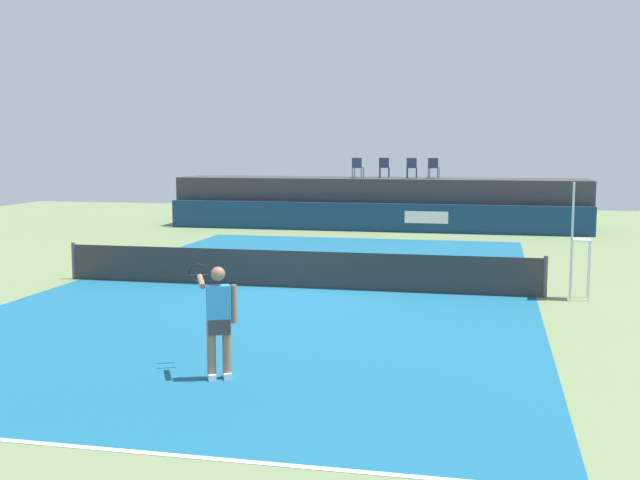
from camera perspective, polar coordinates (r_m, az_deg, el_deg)
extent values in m
plane|color=#6B7F51|center=(23.03, -0.06, -2.16)|extent=(48.00, 48.00, 0.00)
cube|color=#16597A|center=(20.15, -1.90, -3.47)|extent=(12.00, 22.00, 0.00)
cube|color=white|center=(10.25, -17.59, -14.09)|extent=(12.00, 0.10, 0.00)
cube|color=navy|center=(33.21, 3.84, 1.65)|extent=(18.00, 0.20, 1.20)
cube|color=white|center=(32.84, 7.73, 1.64)|extent=(1.80, 0.02, 0.50)
cube|color=#38383D|center=(34.95, 4.28, 2.72)|extent=(18.00, 2.80, 2.20)
cylinder|color=#2D3D56|center=(34.91, 3.18, 4.90)|extent=(0.04, 0.04, 0.44)
cylinder|color=#2D3D56|center=(35.01, 2.54, 4.91)|extent=(0.04, 0.04, 0.44)
cylinder|color=#2D3D56|center=(34.52, 3.01, 4.88)|extent=(0.04, 0.04, 0.44)
cylinder|color=#2D3D56|center=(34.62, 2.36, 4.89)|extent=(0.04, 0.04, 0.44)
cube|color=#2D3D56|center=(34.76, 2.78, 5.28)|extent=(0.48, 0.48, 0.03)
cube|color=#2D3D56|center=(34.55, 2.69, 5.64)|extent=(0.44, 0.06, 0.42)
cylinder|color=#2D3D56|center=(35.28, 5.06, 4.90)|extent=(0.04, 0.04, 0.44)
cylinder|color=#2D3D56|center=(35.31, 4.40, 4.91)|extent=(0.04, 0.04, 0.44)
cylinder|color=#2D3D56|center=(34.87, 5.00, 4.88)|extent=(0.04, 0.04, 0.44)
cylinder|color=#2D3D56|center=(34.91, 4.34, 4.89)|extent=(0.04, 0.04, 0.44)
cube|color=#2D3D56|center=(35.09, 4.70, 5.28)|extent=(0.46, 0.46, 0.03)
cube|color=#2D3D56|center=(34.87, 4.67, 5.64)|extent=(0.44, 0.04, 0.42)
cylinder|color=#2D3D56|center=(34.88, 7.05, 4.85)|extent=(0.04, 0.04, 0.44)
cylinder|color=#2D3D56|center=(34.91, 6.39, 4.87)|extent=(0.04, 0.04, 0.44)
cylinder|color=#2D3D56|center=(34.48, 7.00, 4.83)|extent=(0.04, 0.04, 0.44)
cylinder|color=#2D3D56|center=(34.51, 6.33, 4.84)|extent=(0.04, 0.04, 0.44)
cube|color=#2D3D56|center=(34.69, 6.70, 5.24)|extent=(0.45, 0.45, 0.03)
cube|color=#2D3D56|center=(34.48, 6.68, 5.60)|extent=(0.44, 0.03, 0.42)
cylinder|color=#2D3D56|center=(34.86, 8.65, 4.83)|extent=(0.04, 0.04, 0.44)
cylinder|color=#2D3D56|center=(34.93, 7.99, 4.84)|extent=(0.04, 0.04, 0.44)
cylinder|color=#2D3D56|center=(34.46, 8.54, 4.81)|extent=(0.04, 0.04, 0.44)
cylinder|color=#2D3D56|center=(34.53, 7.88, 4.82)|extent=(0.04, 0.04, 0.44)
cube|color=#2D3D56|center=(34.69, 8.27, 5.21)|extent=(0.48, 0.48, 0.03)
cube|color=#2D3D56|center=(34.48, 8.22, 5.58)|extent=(0.44, 0.07, 0.42)
cylinder|color=white|center=(19.36, 19.02, -2.17)|extent=(0.04, 0.04, 1.40)
cylinder|color=white|center=(19.76, 18.92, -1.99)|extent=(0.04, 0.04, 1.40)
cylinder|color=white|center=(19.33, 17.82, -2.14)|extent=(0.04, 0.04, 1.40)
cylinder|color=white|center=(19.73, 17.75, -1.96)|extent=(0.04, 0.04, 1.40)
cube|color=white|center=(19.45, 18.46, 0.02)|extent=(0.46, 0.46, 0.03)
cube|color=white|center=(19.37, 17.92, 2.03)|extent=(0.04, 0.44, 1.33)
cube|color=#2D2D2D|center=(20.07, -1.90, -2.14)|extent=(12.40, 0.02, 0.95)
cylinder|color=#4C4C51|center=(22.40, -17.47, -1.45)|extent=(0.10, 0.10, 1.00)
cylinder|color=#4C4C51|center=(19.51, 16.06, -2.59)|extent=(0.10, 0.10, 1.00)
cube|color=white|center=(12.52, -6.76, -9.73)|extent=(0.22, 0.29, 0.10)
cylinder|color=#997051|center=(12.40, -6.79, -7.69)|extent=(0.14, 0.14, 0.82)
cube|color=white|center=(12.50, -7.87, -9.77)|extent=(0.22, 0.29, 0.10)
cylinder|color=#997051|center=(12.38, -7.90, -7.73)|extent=(0.14, 0.14, 0.82)
cube|color=#333338|center=(12.31, -7.37, -6.23)|extent=(0.40, 0.34, 0.24)
cube|color=#338CCC|center=(12.23, -7.39, -4.58)|extent=(0.41, 0.33, 0.56)
sphere|color=#997051|center=(12.15, -7.43, -2.46)|extent=(0.22, 0.22, 0.22)
cylinder|color=#997051|center=(12.26, -6.27, -4.64)|extent=(0.09, 0.09, 0.60)
cylinder|color=#997051|center=(12.42, -8.64, -3.00)|extent=(0.34, 0.59, 0.14)
cylinder|color=black|center=(12.83, -8.77, -2.57)|extent=(0.29, 0.16, 0.03)
torus|color=black|center=(13.12, -8.86, -2.37)|extent=(0.29, 0.15, 0.30)
sphere|color=#D8EA33|center=(21.60, 3.15, -2.68)|extent=(0.07, 0.07, 0.07)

